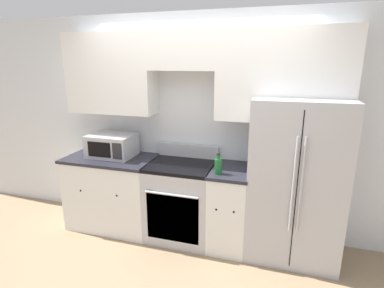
# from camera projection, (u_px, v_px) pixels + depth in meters

# --- Properties ---
(ground_plane) EXTENTS (12.00, 12.00, 0.00)m
(ground_plane) POSITION_uv_depth(u_px,v_px,m) (184.00, 252.00, 3.35)
(ground_plane) COLOR #937A5B
(wall_back) EXTENTS (8.00, 0.39, 2.60)m
(wall_back) POSITION_uv_depth(u_px,v_px,m) (199.00, 106.00, 3.47)
(wall_back) COLOR silver
(wall_back) RESTS_ON ground_plane
(lower_cabinets_left) EXTENTS (1.10, 0.64, 0.92)m
(lower_cabinets_left) POSITION_uv_depth(u_px,v_px,m) (113.00, 191.00, 3.80)
(lower_cabinets_left) COLOR white
(lower_cabinets_left) RESTS_ON ground_plane
(lower_cabinets_right) EXTENTS (0.43, 0.64, 0.92)m
(lower_cabinets_right) POSITION_uv_depth(u_px,v_px,m) (230.00, 207.00, 3.39)
(lower_cabinets_right) COLOR white
(lower_cabinets_right) RESTS_ON ground_plane
(oven_range) EXTENTS (0.76, 0.65, 1.08)m
(oven_range) POSITION_uv_depth(u_px,v_px,m) (181.00, 200.00, 3.55)
(oven_range) COLOR #B7B7BC
(oven_range) RESTS_ON ground_plane
(refrigerator) EXTENTS (0.94, 0.77, 1.72)m
(refrigerator) POSITION_uv_depth(u_px,v_px,m) (295.00, 179.00, 3.15)
(refrigerator) COLOR #B7B7BC
(refrigerator) RESTS_ON ground_plane
(microwave) EXTENTS (0.54, 0.42, 0.27)m
(microwave) POSITION_uv_depth(u_px,v_px,m) (112.00, 145.00, 3.69)
(microwave) COLOR #B7B7BC
(microwave) RESTS_ON lower_cabinets_left
(bottle) EXTENTS (0.08, 0.08, 0.23)m
(bottle) POSITION_uv_depth(u_px,v_px,m) (218.00, 166.00, 3.11)
(bottle) COLOR #195928
(bottle) RESTS_ON lower_cabinets_right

